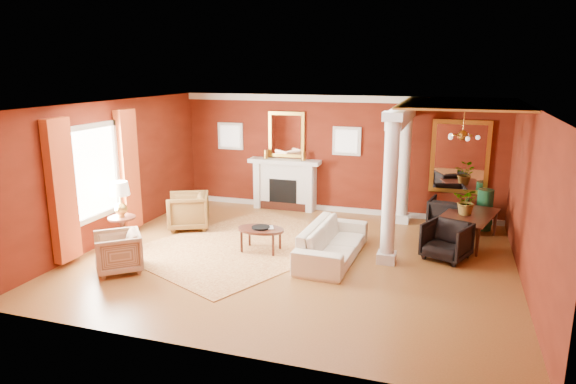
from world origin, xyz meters
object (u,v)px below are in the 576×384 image
(armchair_leopard, at_px, (188,209))
(side_table, at_px, (121,204))
(armchair_stripe, at_px, (118,250))
(sofa, at_px, (333,236))
(dining_table, at_px, (470,220))
(coffee_table, at_px, (261,231))

(armchair_leopard, relative_size, side_table, 0.66)
(armchair_stripe, bearing_deg, sofa, 77.19)
(armchair_stripe, height_order, dining_table, dining_table)
(dining_table, bearing_deg, armchair_leopard, 114.18)
(side_table, relative_size, dining_table, 0.80)
(armchair_leopard, bearing_deg, dining_table, 74.13)
(coffee_table, bearing_deg, dining_table, 25.05)
(armchair_stripe, height_order, coffee_table, armchair_stripe)
(armchair_leopard, height_order, armchair_stripe, armchair_leopard)
(armchair_leopard, relative_size, coffee_table, 0.95)
(armchair_stripe, xyz_separation_m, coffee_table, (2.05, 1.75, 0.03))
(armchair_stripe, relative_size, coffee_table, 0.84)
(coffee_table, relative_size, dining_table, 0.55)
(armchair_leopard, bearing_deg, coffee_table, 42.16)
(sofa, distance_m, coffee_table, 1.44)
(dining_table, bearing_deg, sofa, 141.18)
(armchair_leopard, xyz_separation_m, coffee_table, (2.09, -0.89, -0.02))
(sofa, relative_size, coffee_table, 2.44)
(side_table, height_order, dining_table, side_table)
(sofa, height_order, side_table, side_table)
(coffee_table, distance_m, side_table, 2.86)
(armchair_leopard, relative_size, armchair_stripe, 1.13)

